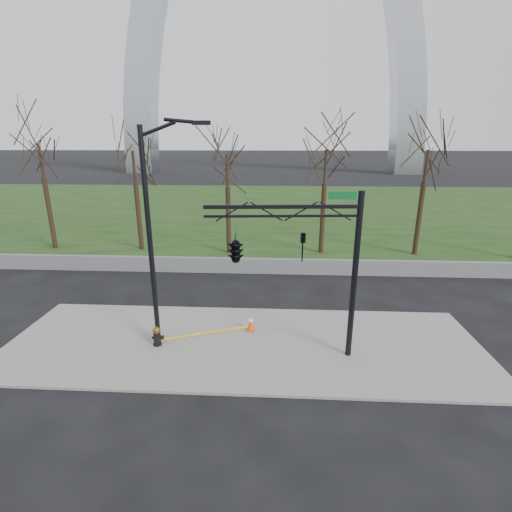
# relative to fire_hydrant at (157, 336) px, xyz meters

# --- Properties ---
(ground) EXTENTS (500.00, 500.00, 0.00)m
(ground) POSITION_rel_fire_hydrant_xyz_m (3.22, 0.35, -0.46)
(ground) COLOR black
(ground) RESTS_ON ground
(sidewalk) EXTENTS (18.00, 6.00, 0.10)m
(sidewalk) POSITION_rel_fire_hydrant_xyz_m (3.22, 0.35, -0.41)
(sidewalk) COLOR gray
(sidewalk) RESTS_ON ground
(grass_strip) EXTENTS (120.00, 40.00, 0.06)m
(grass_strip) POSITION_rel_fire_hydrant_xyz_m (3.22, 30.35, -0.43)
(grass_strip) COLOR #183212
(grass_strip) RESTS_ON ground
(guardrail) EXTENTS (60.00, 0.30, 0.90)m
(guardrail) POSITION_rel_fire_hydrant_xyz_m (3.22, 8.35, -0.01)
(guardrail) COLOR #59595B
(guardrail) RESTS_ON ground
(gateway_arch) EXTENTS (66.00, 6.00, 65.00)m
(gateway_arch) POSITION_rel_fire_hydrant_xyz_m (3.22, 75.35, 32.04)
(gateway_arch) COLOR #B1B4B8
(gateway_arch) RESTS_ON ground
(tree_row) EXTENTS (48.31, 4.00, 8.22)m
(tree_row) POSITION_rel_fire_hydrant_xyz_m (4.37, 12.35, 3.65)
(tree_row) COLOR black
(tree_row) RESTS_ON ground
(fire_hydrant) EXTENTS (0.48, 0.32, 0.79)m
(fire_hydrant) POSITION_rel_fire_hydrant_xyz_m (0.00, 0.00, 0.00)
(fire_hydrant) COLOR black
(fire_hydrant) RESTS_ON sidewalk
(traffic_cone) EXTENTS (0.39, 0.39, 0.65)m
(traffic_cone) POSITION_rel_fire_hydrant_xyz_m (3.43, 1.31, -0.04)
(traffic_cone) COLOR #FF430D
(traffic_cone) RESTS_ON sidewalk
(street_light) EXTENTS (2.39, 0.36, 8.21)m
(street_light) POSITION_rel_fire_hydrant_xyz_m (0.16, 0.34, 4.23)
(street_light) COLOR black
(street_light) RESTS_ON ground
(traffic_signal_mast) EXTENTS (5.09, 2.52, 6.00)m
(traffic_signal_mast) POSITION_rel_fire_hydrant_xyz_m (3.85, -0.51, 3.68)
(traffic_signal_mast) COLOR black
(traffic_signal_mast) RESTS_ON ground
(caution_tape) EXTENTS (3.51, 1.32, 0.41)m
(caution_tape) POSITION_rel_fire_hydrant_xyz_m (1.57, 0.62, -0.15)
(caution_tape) COLOR yellow
(caution_tape) RESTS_ON ground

